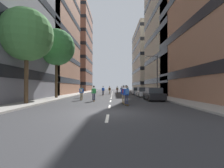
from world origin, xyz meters
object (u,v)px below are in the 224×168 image
object	(u,v)px
parked_car_mid	(137,91)
skater_1	(126,94)
street_tree_mid	(27,35)
skater_2	(124,93)
skater_4	(110,90)
skater_8	(117,89)
skater_0	(81,92)
parked_car_near	(143,93)
skater_6	(103,90)
streetlamp_right	(155,71)
skater_3	(81,91)
parked_car_far	(154,95)
skater_9	(128,89)
street_tree_near	(57,47)
skater_5	(94,92)
skater_7	(122,89)

from	to	relation	value
parked_car_mid	skater_1	size ratio (longest dim) A/B	2.47
street_tree_mid	skater_2	world-z (taller)	street_tree_mid
street_tree_mid	skater_4	size ratio (longest dim) A/B	4.85
skater_8	skater_2	bearing A→B (deg)	-89.79
street_tree_mid	parked_car_mid	bearing A→B (deg)	55.70
skater_0	parked_car_near	bearing A→B (deg)	36.93
skater_4	skater_6	distance (m)	4.57
streetlamp_right	skater_3	world-z (taller)	streetlamp_right
skater_4	skater_6	bearing A→B (deg)	-104.57
skater_8	parked_car_far	bearing A→B (deg)	-78.55
skater_6	skater_9	distance (m)	11.82
skater_1	skater_6	size ratio (longest dim) A/B	1.00
street_tree_mid	skater_8	distance (m)	26.23
street_tree_mid	skater_9	size ratio (longest dim) A/B	4.85
parked_car_far	streetlamp_right	size ratio (longest dim) A/B	0.68
skater_3	skater_9	xyz separation A→B (m)	(8.36, 17.80, 0.03)
parked_car_far	skater_8	xyz separation A→B (m)	(-3.90, 19.27, 0.32)
parked_car_near	skater_9	size ratio (longest dim) A/B	2.47
street_tree_near	skater_4	distance (m)	16.16
parked_car_mid	skater_1	distance (m)	19.33
skater_1	skater_8	size ratio (longest dim) A/B	1.00
street_tree_mid	skater_1	distance (m)	10.54
street_tree_mid	skater_5	xyz separation A→B (m)	(5.70, 3.74, -5.38)
parked_car_mid	street_tree_mid	size ratio (longest dim) A/B	0.51
parked_car_mid	street_tree_mid	world-z (taller)	street_tree_mid
parked_car_near	skater_9	distance (m)	15.33
skater_1	skater_3	world-z (taller)	same
parked_car_mid	skater_8	size ratio (longest dim) A/B	2.47
parked_car_far	street_tree_near	world-z (taller)	street_tree_near
skater_9	skater_1	bearing A→B (deg)	-95.22
parked_car_far	skater_5	world-z (taller)	skater_5
skater_0	skater_4	world-z (taller)	same
skater_7	skater_3	bearing A→B (deg)	-111.91
streetlamp_right	skater_6	world-z (taller)	streetlamp_right
skater_1	skater_2	world-z (taller)	same
streetlamp_right	skater_6	distance (m)	10.57
street_tree_near	skater_9	bearing A→B (deg)	58.85
parked_car_near	skater_2	bearing A→B (deg)	-109.93
street_tree_near	street_tree_mid	size ratio (longest dim) A/B	1.10
skater_3	skater_8	distance (m)	15.95
streetlamp_right	skater_1	xyz separation A→B (m)	(-5.51, -11.65, -3.12)
street_tree_near	skater_7	size ratio (longest dim) A/B	5.36
skater_0	skater_7	world-z (taller)	same
skater_9	street_tree_near	bearing A→B (deg)	-121.15
street_tree_near	skater_3	distance (m)	7.06
skater_5	skater_9	xyz separation A→B (m)	(5.87, 23.24, 0.03)
parked_car_mid	skater_9	world-z (taller)	skater_9
streetlamp_right	skater_0	bearing A→B (deg)	-149.54
skater_6	skater_8	xyz separation A→B (m)	(2.88, 7.52, 0.03)
skater_7	skater_8	world-z (taller)	same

